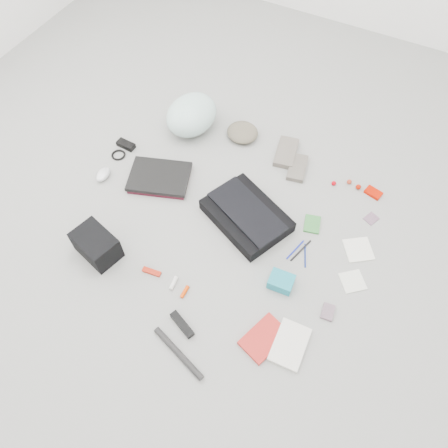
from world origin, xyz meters
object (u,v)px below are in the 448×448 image
at_px(bike_helmet, 192,115).
at_px(book_red, 264,338).
at_px(accordion_wallet, 281,282).
at_px(messenger_bag, 246,216).
at_px(camera_bag, 97,245).
at_px(laptop, 159,176).

distance_m(bike_helmet, book_red, 1.35).
distance_m(bike_helmet, accordion_wallet, 1.13).
bearing_deg(book_red, accordion_wallet, 117.63).
height_order(messenger_bag, camera_bag, camera_bag).
relative_size(messenger_bag, bike_helmet, 1.24).
xyz_separation_m(laptop, camera_bag, (-0.02, -0.52, 0.04)).
bearing_deg(accordion_wallet, bike_helmet, 136.99).
bearing_deg(messenger_bag, book_red, -32.88).
relative_size(book_red, accordion_wallet, 1.77).
bearing_deg(book_red, bike_helmet, 152.51).
height_order(messenger_bag, book_red, messenger_bag).
bearing_deg(bike_helmet, book_red, -40.43).
bearing_deg(book_red, messenger_bag, 142.24).
relative_size(messenger_bag, laptop, 1.29).
height_order(book_red, accordion_wallet, accordion_wallet).
xyz_separation_m(laptop, accordion_wallet, (0.84, -0.27, -0.00)).
height_order(camera_bag, book_red, camera_bag).
height_order(messenger_bag, accordion_wallet, messenger_bag).
distance_m(camera_bag, accordion_wallet, 0.90).
height_order(laptop, book_red, laptop).
bearing_deg(camera_bag, messenger_bag, 58.08).
xyz_separation_m(messenger_bag, accordion_wallet, (0.30, -0.26, -0.01)).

